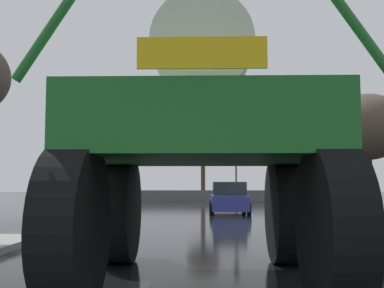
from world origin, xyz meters
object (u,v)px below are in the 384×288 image
object	(u,v)px
traffic_signal_far_right	(108,161)
bare_tree_right	(367,127)
streetlight_far_left	(70,141)
traffic_signal_near_right	(317,136)
oversize_sprayer	(202,147)
bare_tree_far_center	(203,144)
sedan_ahead	(229,198)
traffic_signal_far_left	(236,160)

from	to	relation	value
traffic_signal_far_right	bare_tree_right	distance (m)	14.23
streetlight_far_left	bare_tree_right	bearing A→B (deg)	-8.07
traffic_signal_near_right	bare_tree_right	distance (m)	15.50
oversize_sprayer	traffic_signal_near_right	world-z (taller)	oversize_sprayer
oversize_sprayer	bare_tree_far_center	world-z (taller)	bare_tree_far_center
oversize_sprayer	bare_tree_right	xyz separation A→B (m)	(8.90, 18.09, 2.47)
sedan_ahead	bare_tree_right	distance (m)	8.73
traffic_signal_far_left	bare_tree_right	distance (m)	7.26
traffic_signal_far_left	bare_tree_far_center	distance (m)	12.91
bare_tree_right	traffic_signal_near_right	bearing A→B (deg)	-113.69
oversize_sprayer	traffic_signal_near_right	xyz separation A→B (m)	(2.72, 4.00, 0.58)
bare_tree_far_center	streetlight_far_left	bearing A→B (deg)	-126.40
traffic_signal_near_right	traffic_signal_far_right	distance (m)	16.67
sedan_ahead	streetlight_far_left	size ratio (longest dim) A/B	0.58
traffic_signal_far_left	bare_tree_right	size ratio (longest dim) A/B	0.60
oversize_sprayer	bare_tree_far_center	distance (m)	31.41
oversize_sprayer	sedan_ahead	bearing A→B (deg)	-4.53
oversize_sprayer	traffic_signal_far_left	bearing A→B (deg)	-5.54
sedan_ahead	traffic_signal_far_left	distance (m)	3.43
sedan_ahead	traffic_signal_near_right	world-z (taller)	traffic_signal_near_right
traffic_signal_near_right	bare_tree_far_center	size ratio (longest dim) A/B	0.59
oversize_sprayer	bare_tree_right	size ratio (longest dim) A/B	0.81
oversize_sprayer	sedan_ahead	size ratio (longest dim) A/B	1.23
streetlight_far_left	bare_tree_right	size ratio (longest dim) A/B	1.13
streetlight_far_left	bare_tree_right	distance (m)	16.96
traffic_signal_near_right	streetlight_far_left	bearing A→B (deg)	122.78
traffic_signal_far_left	traffic_signal_far_right	bearing A→B (deg)	180.00
traffic_signal_near_right	traffic_signal_far_left	distance (m)	14.68
sedan_ahead	bare_tree_far_center	size ratio (longest dim) A/B	0.69
streetlight_far_left	bare_tree_right	xyz separation A→B (m)	(16.79, -2.38, 0.50)
traffic_signal_far_left	traffic_signal_far_right	size ratio (longest dim) A/B	1.01
sedan_ahead	traffic_signal_near_right	size ratio (longest dim) A/B	1.16
bare_tree_right	streetlight_far_left	bearing A→B (deg)	171.93
traffic_signal_far_left	streetlight_far_left	size ratio (longest dim) A/B	0.53
traffic_signal_far_left	bare_tree_far_center	size ratio (longest dim) A/B	0.63
oversize_sprayer	bare_tree_right	world-z (taller)	bare_tree_right
traffic_signal_far_right	bare_tree_right	size ratio (longest dim) A/B	0.59
traffic_signal_far_left	streetlight_far_left	xyz separation A→B (m)	(-9.75, 1.81, 1.22)
sedan_ahead	streetlight_far_left	distance (m)	10.75
traffic_signal_far_left	sedan_ahead	bearing A→B (deg)	-101.56
traffic_signal_far_right	sedan_ahead	bearing A→B (deg)	-22.56
traffic_signal_near_right	bare_tree_right	size ratio (longest dim) A/B	0.56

